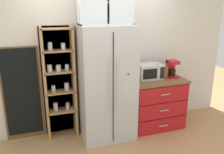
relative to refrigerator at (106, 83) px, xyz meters
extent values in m
plane|color=tan|center=(0.00, 0.01, -0.93)|extent=(10.72, 10.72, 0.00)
cube|color=silver|center=(0.00, 0.41, 0.35)|extent=(5.02, 0.10, 2.55)
cube|color=silver|center=(0.00, 0.00, 0.00)|extent=(0.85, 0.71, 1.86)
cube|color=black|center=(0.00, -0.36, 0.00)|extent=(0.01, 0.01, 1.71)
cylinder|color=silver|center=(-0.06, -0.37, 0.09)|extent=(0.02, 0.02, 0.83)
cylinder|color=silver|center=(0.06, -0.37, 0.09)|extent=(0.02, 0.02, 0.83)
cube|color=#A8161C|center=(0.24, -0.36, 0.22)|extent=(0.02, 0.01, 0.02)
cube|color=brown|center=(-0.72, 0.38, -0.01)|extent=(0.54, 0.04, 1.84)
cube|color=tan|center=(-0.95, 0.22, -0.01)|extent=(0.04, 0.26, 1.84)
cube|color=tan|center=(-0.49, 0.22, -0.01)|extent=(0.04, 0.26, 1.84)
cube|color=tan|center=(-0.72, 0.22, -0.48)|extent=(0.48, 0.26, 0.02)
cylinder|color=silver|center=(-0.81, 0.24, -0.41)|extent=(0.08, 0.08, 0.13)
cylinder|color=beige|center=(-0.81, 0.24, -0.43)|extent=(0.07, 0.07, 0.09)
cylinder|color=#B2B2B7|center=(-0.81, 0.24, -0.34)|extent=(0.07, 0.07, 0.01)
cylinder|color=silver|center=(-0.61, 0.23, -0.42)|extent=(0.06, 0.06, 0.10)
cylinder|color=#CCB78C|center=(-0.61, 0.23, -0.43)|extent=(0.06, 0.06, 0.07)
cylinder|color=#B2B2B7|center=(-0.61, 0.23, -0.36)|extent=(0.06, 0.06, 0.01)
cube|color=tan|center=(-0.72, 0.22, -0.14)|extent=(0.48, 0.26, 0.02)
cylinder|color=silver|center=(-0.82, 0.22, -0.08)|extent=(0.06, 0.06, 0.10)
cylinder|color=#E0C67F|center=(-0.82, 0.22, -0.10)|extent=(0.06, 0.06, 0.07)
cylinder|color=#B2B2B7|center=(-0.82, 0.22, -0.03)|extent=(0.06, 0.06, 0.01)
cylinder|color=silver|center=(-0.61, 0.22, -0.07)|extent=(0.08, 0.08, 0.12)
cylinder|color=brown|center=(-0.61, 0.22, -0.09)|extent=(0.07, 0.07, 0.08)
cylinder|color=#B2B2B7|center=(-0.61, 0.22, -0.01)|extent=(0.07, 0.07, 0.01)
cube|color=tan|center=(-0.72, 0.22, 0.20)|extent=(0.48, 0.26, 0.02)
cylinder|color=silver|center=(-0.86, 0.21, 0.26)|extent=(0.08, 0.08, 0.11)
cylinder|color=#2D2D2D|center=(-0.86, 0.21, 0.24)|extent=(0.07, 0.07, 0.07)
cylinder|color=#B2B2B7|center=(-0.86, 0.21, 0.32)|extent=(0.07, 0.07, 0.01)
cylinder|color=silver|center=(-0.72, 0.21, 0.25)|extent=(0.08, 0.08, 0.09)
cylinder|color=white|center=(-0.72, 0.21, 0.24)|extent=(0.07, 0.07, 0.06)
cylinder|color=#B2B2B7|center=(-0.72, 0.21, 0.30)|extent=(0.08, 0.08, 0.01)
cylinder|color=silver|center=(-0.59, 0.22, 0.25)|extent=(0.07, 0.07, 0.09)
cylinder|color=white|center=(-0.59, 0.22, 0.24)|extent=(0.06, 0.06, 0.06)
cylinder|color=#B2B2B7|center=(-0.59, 0.22, 0.30)|extent=(0.06, 0.06, 0.01)
cube|color=tan|center=(-0.72, 0.22, 0.53)|extent=(0.48, 0.26, 0.02)
cylinder|color=silver|center=(-0.82, 0.23, 0.60)|extent=(0.07, 0.07, 0.12)
cylinder|color=#B77A38|center=(-0.82, 0.23, 0.58)|extent=(0.06, 0.06, 0.08)
cylinder|color=#B2B2B7|center=(-0.82, 0.23, 0.66)|extent=(0.07, 0.07, 0.01)
cylinder|color=silver|center=(-0.63, 0.22, 0.59)|extent=(0.07, 0.07, 0.10)
cylinder|color=#382316|center=(-0.63, 0.22, 0.58)|extent=(0.06, 0.06, 0.07)
cylinder|color=#B2B2B7|center=(-0.63, 0.22, 0.65)|extent=(0.06, 0.06, 0.01)
cube|color=tan|center=(-0.72, 0.22, 0.87)|extent=(0.48, 0.26, 0.02)
cube|color=red|center=(0.94, 0.04, -0.50)|extent=(0.94, 0.64, 0.86)
cube|color=brown|center=(0.94, 0.04, -0.04)|extent=(0.97, 0.67, 0.04)
cube|color=black|center=(0.94, -0.29, -0.65)|extent=(0.92, 0.00, 0.01)
cube|color=silver|center=(0.94, -0.30, -0.78)|extent=(0.16, 0.01, 0.01)
cube|color=black|center=(0.94, -0.29, -0.36)|extent=(0.92, 0.00, 0.01)
cube|color=silver|center=(0.94, -0.30, -0.50)|extent=(0.16, 0.01, 0.01)
cube|color=black|center=(0.94, -0.29, -0.08)|extent=(0.92, 0.00, 0.01)
cube|color=silver|center=(0.94, -0.30, -0.21)|extent=(0.16, 0.01, 0.01)
cube|color=silver|center=(0.81, 0.09, 0.11)|extent=(0.44, 0.32, 0.26)
cube|color=black|center=(0.75, -0.08, 0.11)|extent=(0.26, 0.01, 0.17)
cube|color=black|center=(0.98, -0.08, 0.11)|extent=(0.08, 0.01, 0.20)
cube|color=red|center=(1.24, 0.02, -0.01)|extent=(0.17, 0.20, 0.03)
cube|color=red|center=(1.24, 0.09, 0.13)|extent=(0.17, 0.06, 0.30)
cube|color=red|center=(1.24, 0.02, 0.26)|extent=(0.17, 0.20, 0.06)
cylinder|color=black|center=(1.24, 0.01, 0.07)|extent=(0.11, 0.11, 0.12)
cylinder|color=silver|center=(0.52, -0.02, 0.02)|extent=(0.08, 0.08, 0.08)
torus|color=silver|center=(0.57, -0.02, 0.02)|extent=(0.05, 0.01, 0.05)
cylinder|color=brown|center=(1.09, -0.02, 0.08)|extent=(0.06, 0.06, 0.21)
cone|color=brown|center=(1.09, -0.02, 0.19)|extent=(0.06, 0.06, 0.04)
cylinder|color=brown|center=(1.09, -0.02, 0.22)|extent=(0.02, 0.02, 0.07)
cylinder|color=black|center=(1.09, -0.02, 0.26)|extent=(0.02, 0.02, 0.01)
cylinder|color=#285B33|center=(0.94, 0.01, 0.07)|extent=(0.06, 0.06, 0.19)
cone|color=#285B33|center=(0.94, 0.01, 0.17)|extent=(0.06, 0.06, 0.04)
cylinder|color=#285B33|center=(0.94, 0.01, 0.20)|extent=(0.02, 0.02, 0.07)
cylinder|color=black|center=(0.94, 0.01, 0.24)|extent=(0.02, 0.02, 0.01)
cube|color=silver|center=(0.00, 0.17, 1.24)|extent=(0.82, 0.02, 0.63)
cube|color=silver|center=(0.00, 0.02, 0.94)|extent=(0.82, 0.32, 0.02)
cube|color=silver|center=(-0.40, 0.02, 1.24)|extent=(0.02, 0.32, 0.63)
cube|color=silver|center=(0.40, 0.02, 1.24)|extent=(0.02, 0.32, 0.63)
cube|color=silver|center=(0.00, 0.02, 1.24)|extent=(0.79, 0.30, 0.02)
cube|color=silver|center=(-0.21, -0.13, 1.24)|extent=(0.38, 0.01, 0.59)
cube|color=silver|center=(0.21, -0.13, 1.24)|extent=(0.38, 0.01, 0.59)
cylinder|color=silver|center=(-0.29, 0.02, 0.95)|extent=(0.05, 0.05, 0.00)
cylinder|color=silver|center=(-0.29, 0.02, 0.98)|extent=(0.01, 0.01, 0.07)
cone|color=silver|center=(-0.29, 0.02, 1.04)|extent=(0.06, 0.06, 0.05)
cylinder|color=silver|center=(0.29, 0.02, 0.95)|extent=(0.05, 0.05, 0.00)
cylinder|color=silver|center=(0.29, 0.02, 0.98)|extent=(0.01, 0.01, 0.07)
cone|color=silver|center=(0.29, 0.02, 1.04)|extent=(0.06, 0.06, 0.05)
cylinder|color=white|center=(-0.25, 0.02, 1.28)|extent=(0.06, 0.06, 0.07)
cylinder|color=white|center=(0.00, 0.02, 1.28)|extent=(0.06, 0.06, 0.07)
cylinder|color=white|center=(0.25, 0.02, 1.28)|extent=(0.06, 0.06, 0.07)
cube|color=brown|center=(-1.31, 0.34, -0.16)|extent=(0.60, 0.04, 1.54)
cube|color=black|center=(-1.31, 0.32, -0.13)|extent=(0.54, 0.01, 1.44)
camera|label=1|loc=(-1.04, -3.40, 1.17)|focal=36.98mm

